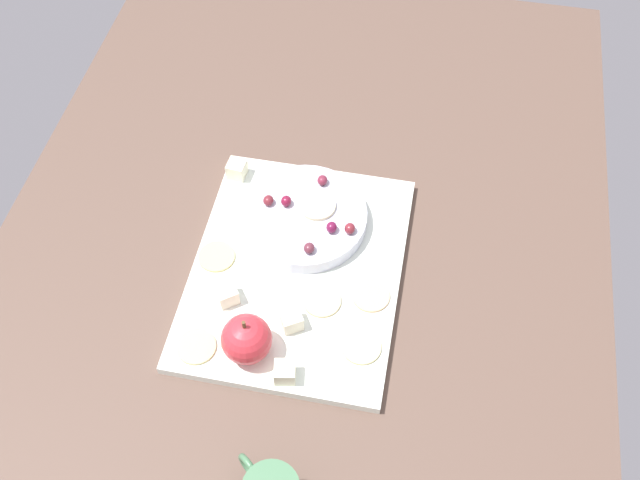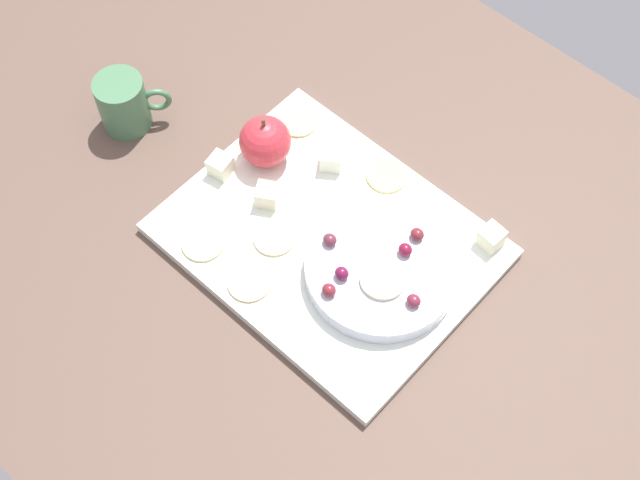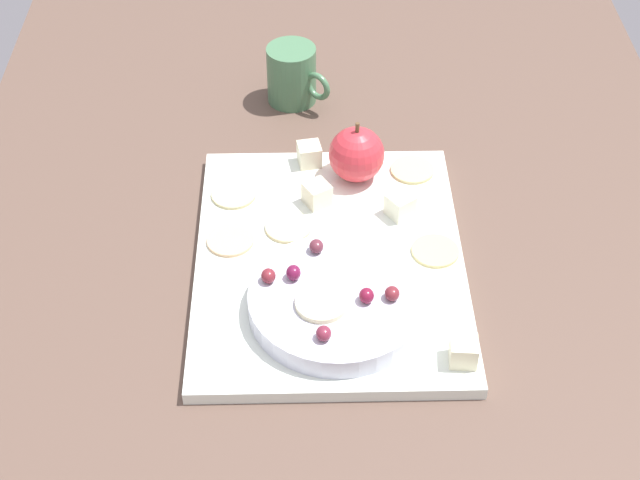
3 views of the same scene
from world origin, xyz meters
TOP-DOWN VIEW (x-y plane):
  - table at (0.00, 0.00)cm, footprint 141.58×91.45cm
  - platter at (-0.50, 0.53)cm, footprint 38.13×29.79cm
  - serving_dish at (-8.65, 0.17)cm, footprint 18.67×18.67cm
  - apple_whole at (13.71, -3.08)cm, footprint 6.75×6.75cm
  - apple_stem at (13.71, -3.08)cm, footprint 0.50×0.50cm
  - cheese_cube_0 at (-15.78, -12.31)cm, footprint 2.96×2.96cm
  - cheese_cube_1 at (16.42, 2.56)cm, footprint 3.17×3.17cm
  - cheese_cube_2 at (8.80, 1.76)cm, footprint 3.75×3.75cm
  - cheese_cube_3 at (6.56, -7.84)cm, footprint 3.81×3.81cm
  - cracker_0 at (2.26, 11.72)cm, footprint 5.34×5.34cm
  - cracker_1 at (14.54, -10.06)cm, footprint 5.34×5.34cm
  - cracker_2 at (10.35, 11.68)cm, footprint 5.34×5.34cm
  - cracker_3 at (4.36, 5.15)cm, footprint 5.34×5.34cm
  - cracker_4 at (0.33, -11.31)cm, footprint 5.34×5.34cm
  - grape_0 at (-9.66, -2.96)cm, footprint 1.73×1.56cm
  - grape_1 at (-14.67, 1.56)cm, footprint 1.73×1.56cm
  - grape_2 at (-6.53, 7.15)cm, footprint 1.73×1.56cm
  - grape_3 at (-9.33, -5.61)cm, footprint 1.73×1.56cm
  - grape_4 at (-2.07, 2.04)cm, footprint 1.73×1.56cm
  - grape_5 at (-6.18, 4.53)cm, footprint 1.73×1.56cm
  - apple_slice_0 at (-10.10, 1.65)cm, footprint 5.49×5.49cm
  - cup at (32.44, 4.61)cm, footprint 7.82×8.56cm

SIDE VIEW (x-z plane):
  - table at x=0.00cm, z-range 0.00..3.84cm
  - platter at x=-0.50cm, z-range 3.84..5.35cm
  - cracker_0 at x=2.26cm, z-range 5.35..5.75cm
  - cracker_1 at x=14.54cm, z-range 5.35..5.75cm
  - cracker_2 at x=10.35cm, z-range 5.35..5.75cm
  - cracker_3 at x=4.36cm, z-range 5.35..5.75cm
  - cracker_4 at x=0.33cm, z-range 5.35..5.75cm
  - serving_dish at x=-8.65cm, z-range 5.35..7.78cm
  - cheese_cube_0 at x=-15.78cm, z-range 5.35..8.09cm
  - cheese_cube_1 at x=16.42cm, z-range 5.35..8.09cm
  - cheese_cube_2 at x=8.80cm, z-range 5.35..8.09cm
  - cheese_cube_3 at x=6.56cm, z-range 5.35..8.09cm
  - cup at x=32.44cm, z-range 3.84..11.83cm
  - apple_slice_0 at x=-10.10cm, z-range 7.78..8.38cm
  - grape_3 at x=-9.33cm, z-range 7.78..9.20cm
  - grape_4 at x=-2.07cm, z-range 7.78..9.21cm
  - grape_1 at x=-14.67cm, z-range 7.78..9.22cm
  - grape_2 at x=-6.53cm, z-range 7.78..9.29cm
  - grape_0 at x=-9.66cm, z-range 7.78..9.38cm
  - grape_5 at x=-6.18cm, z-range 7.78..9.41cm
  - apple_whole at x=13.71cm, z-range 5.35..12.10cm
  - apple_stem at x=13.71cm, z-range 12.10..13.30cm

